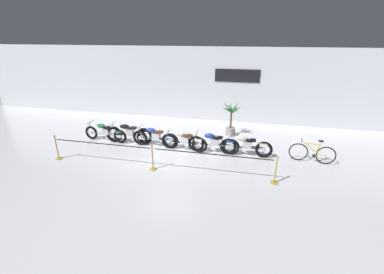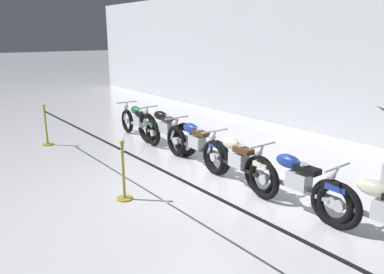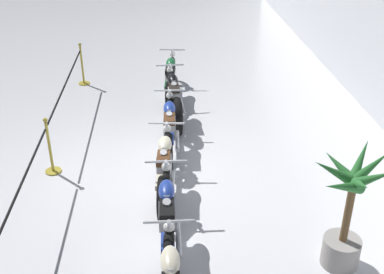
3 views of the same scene
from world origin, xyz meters
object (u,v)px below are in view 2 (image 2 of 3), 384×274
at_px(motorcycle_green_0, 139,122).
at_px(motorcycle_blue_2, 196,144).
at_px(motorcycle_blue_4, 296,182).
at_px(motorcycle_cream_3, 237,161).
at_px(motorcycle_black_1, 165,130).
at_px(motorcycle_cream_5, 383,215).
at_px(stanchion_far_left, 94,144).
at_px(stanchion_mid_left, 124,180).

relative_size(motorcycle_green_0, motorcycle_blue_2, 1.03).
bearing_deg(motorcycle_blue_4, motorcycle_cream_3, -179.42).
bearing_deg(motorcycle_black_1, motorcycle_blue_2, -5.07).
relative_size(motorcycle_green_0, motorcycle_cream_5, 1.04).
height_order(motorcycle_cream_3, motorcycle_cream_5, motorcycle_cream_5).
bearing_deg(stanchion_far_left, motorcycle_cream_3, 45.87).
bearing_deg(motorcycle_cream_3, stanchion_far_left, -134.13).
bearing_deg(motorcycle_cream_5, motorcycle_cream_3, -179.42).
distance_m(stanchion_far_left, stanchion_mid_left, 1.24).
relative_size(motorcycle_black_1, stanchion_far_left, 0.26).
bearing_deg(motorcycle_cream_3, motorcycle_cream_5, 0.58).
distance_m(motorcycle_cream_5, stanchion_far_left, 5.02).
bearing_deg(stanchion_mid_left, motorcycle_blue_2, 107.74).
distance_m(motorcycle_blue_2, motorcycle_blue_4, 2.70).
xyz_separation_m(motorcycle_green_0, motorcycle_cream_5, (6.65, -0.18, 0.01)).
distance_m(motorcycle_black_1, stanchion_far_left, 2.36).
height_order(motorcycle_black_1, motorcycle_blue_4, motorcycle_black_1).
xyz_separation_m(motorcycle_green_0, motorcycle_blue_4, (5.27, -0.19, 0.02)).
bearing_deg(stanchion_far_left, motorcycle_cream_5, 23.38).
distance_m(motorcycle_green_0, motorcycle_black_1, 1.22).
relative_size(motorcycle_blue_2, motorcycle_blue_4, 0.99).
xyz_separation_m(motorcycle_black_1, stanchion_far_left, (0.83, -2.20, 0.24)).
relative_size(motorcycle_black_1, motorcycle_cream_5, 1.05).
bearing_deg(motorcycle_green_0, stanchion_far_left, -46.66).
distance_m(motorcycle_cream_3, stanchion_mid_left, 2.09).
height_order(motorcycle_cream_3, stanchion_far_left, stanchion_far_left).
bearing_deg(stanchion_far_left, motorcycle_black_1, 110.71).
xyz_separation_m(motorcycle_cream_5, stanchion_mid_left, (-3.41, -1.99, -0.10)).
height_order(motorcycle_black_1, stanchion_mid_left, stanchion_mid_left).
relative_size(motorcycle_black_1, stanchion_mid_left, 2.18).
bearing_deg(motorcycle_blue_4, motorcycle_black_1, 176.83).
bearing_deg(motorcycle_cream_5, motorcycle_green_0, 178.44).
xyz_separation_m(motorcycle_blue_4, motorcycle_cream_5, (1.38, 0.01, -0.01)).
height_order(motorcycle_green_0, stanchion_mid_left, stanchion_mid_left).
relative_size(motorcycle_blue_2, stanchion_far_left, 0.26).
distance_m(motorcycle_blue_4, stanchion_far_left, 3.78).
relative_size(motorcycle_cream_3, motorcycle_cream_5, 0.97).
distance_m(motorcycle_cream_3, stanchion_far_left, 2.74).
bearing_deg(motorcycle_blue_2, motorcycle_black_1, 174.93).
bearing_deg(stanchion_mid_left, motorcycle_black_1, 132.53).
height_order(motorcycle_green_0, motorcycle_blue_4, motorcycle_blue_4).
relative_size(motorcycle_green_0, stanchion_mid_left, 2.17).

